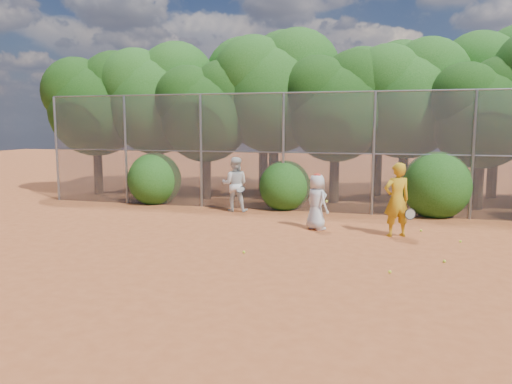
% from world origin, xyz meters
% --- Properties ---
extents(ground, '(80.00, 80.00, 0.00)m').
position_xyz_m(ground, '(0.00, 0.00, 0.00)').
color(ground, '#A14C24').
rests_on(ground, ground).
extents(fence_back, '(20.05, 0.09, 4.03)m').
position_xyz_m(fence_back, '(-0.12, 6.00, 2.05)').
color(fence_back, gray).
rests_on(fence_back, ground).
extents(tree_0, '(4.38, 3.81, 6.00)m').
position_xyz_m(tree_0, '(-9.44, 8.04, 3.93)').
color(tree_0, black).
rests_on(tree_0, ground).
extents(tree_1, '(4.64, 4.03, 6.35)m').
position_xyz_m(tree_1, '(-6.94, 8.54, 4.16)').
color(tree_1, black).
rests_on(tree_1, ground).
extents(tree_2, '(3.99, 3.47, 5.47)m').
position_xyz_m(tree_2, '(-4.45, 7.83, 3.58)').
color(tree_2, black).
rests_on(tree_2, ground).
extents(tree_3, '(4.89, 4.26, 6.70)m').
position_xyz_m(tree_3, '(-1.94, 8.84, 4.40)').
color(tree_3, black).
rests_on(tree_3, ground).
extents(tree_4, '(4.19, 3.64, 5.73)m').
position_xyz_m(tree_4, '(0.55, 8.24, 3.76)').
color(tree_4, black).
rests_on(tree_4, ground).
extents(tree_5, '(4.51, 3.92, 6.17)m').
position_xyz_m(tree_5, '(3.06, 9.04, 4.05)').
color(tree_5, black).
rests_on(tree_5, ground).
extents(tree_6, '(3.86, 3.36, 5.29)m').
position_xyz_m(tree_6, '(5.55, 8.03, 3.47)').
color(tree_6, black).
rests_on(tree_6, ground).
extents(tree_9, '(4.83, 4.20, 6.62)m').
position_xyz_m(tree_9, '(-7.94, 10.84, 4.34)').
color(tree_9, black).
rests_on(tree_9, ground).
extents(tree_10, '(5.15, 4.48, 7.06)m').
position_xyz_m(tree_10, '(-2.93, 11.05, 4.63)').
color(tree_10, black).
rests_on(tree_10, ground).
extents(tree_11, '(4.64, 4.03, 6.35)m').
position_xyz_m(tree_11, '(2.06, 10.64, 4.16)').
color(tree_11, black).
rests_on(tree_11, ground).
extents(tree_12, '(5.02, 4.37, 6.88)m').
position_xyz_m(tree_12, '(6.56, 11.24, 4.51)').
color(tree_12, black).
rests_on(tree_12, ground).
extents(bush_0, '(2.00, 2.00, 2.00)m').
position_xyz_m(bush_0, '(-6.00, 6.30, 1.00)').
color(bush_0, '#1A4A12').
rests_on(bush_0, ground).
extents(bush_1, '(1.80, 1.80, 1.80)m').
position_xyz_m(bush_1, '(-1.00, 6.30, 0.90)').
color(bush_1, '#1A4A12').
rests_on(bush_1, ground).
extents(bush_2, '(2.20, 2.20, 2.20)m').
position_xyz_m(bush_2, '(4.00, 6.30, 1.10)').
color(bush_2, '#1A4A12').
rests_on(bush_2, ground).
extents(player_yellow, '(0.92, 0.73, 1.96)m').
position_xyz_m(player_yellow, '(2.75, 2.86, 0.98)').
color(player_yellow, gold).
rests_on(player_yellow, ground).
extents(player_teen, '(0.91, 0.88, 1.60)m').
position_xyz_m(player_teen, '(0.59, 3.17, 0.79)').
color(player_teen, silver).
rests_on(player_teen, ground).
extents(player_white, '(0.99, 0.84, 1.85)m').
position_xyz_m(player_white, '(-2.54, 5.40, 0.93)').
color(player_white, silver).
rests_on(player_white, ground).
extents(ball_0, '(0.07, 0.07, 0.07)m').
position_xyz_m(ball_0, '(3.76, 0.47, 0.03)').
color(ball_0, '#BEDA27').
rests_on(ball_0, ground).
extents(ball_1, '(0.07, 0.07, 0.07)m').
position_xyz_m(ball_1, '(4.33, 2.53, 0.03)').
color(ball_1, '#BEDA27').
rests_on(ball_1, ground).
extents(ball_2, '(0.07, 0.07, 0.07)m').
position_xyz_m(ball_2, '(2.63, -0.64, 0.03)').
color(ball_2, '#BEDA27').
rests_on(ball_2, ground).
extents(ball_4, '(0.07, 0.07, 0.07)m').
position_xyz_m(ball_4, '(-0.62, 0.08, 0.03)').
color(ball_4, '#BEDA27').
rests_on(ball_4, ground).
extents(ball_5, '(0.07, 0.07, 0.07)m').
position_xyz_m(ball_5, '(3.44, 3.62, 0.03)').
color(ball_5, '#BEDA27').
rests_on(ball_5, ground).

